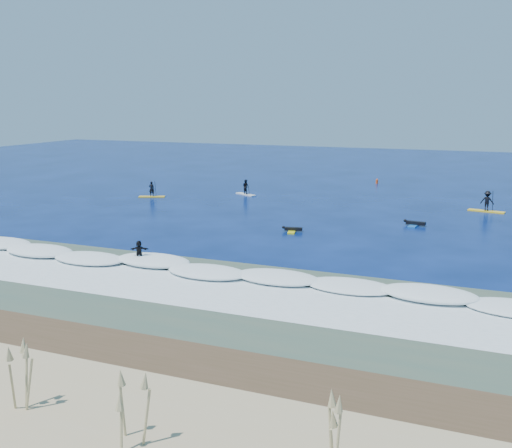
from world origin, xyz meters
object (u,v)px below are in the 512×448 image
at_px(sup_paddler_left, 152,191).
at_px(marker_buoy, 377,181).
at_px(wave_surfer, 139,252).
at_px(sup_paddler_right, 487,202).
at_px(prone_paddler_far, 415,224).
at_px(prone_paddler_near, 292,230).
at_px(sup_paddler_center, 246,188).

distance_m(sup_paddler_left, marker_buoy, 26.73).
bearing_deg(wave_surfer, sup_paddler_left, 98.27).
xyz_separation_m(sup_paddler_right, wave_surfer, (-19.60, -25.27, -0.09)).
relative_size(sup_paddler_left, prone_paddler_far, 1.21).
bearing_deg(sup_paddler_right, sup_paddler_left, -161.66).
distance_m(sup_paddler_right, prone_paddler_far, 9.79).
height_order(sup_paddler_right, prone_paddler_near, sup_paddler_right).
bearing_deg(prone_paddler_far, sup_paddler_center, 70.51).
relative_size(sup_paddler_left, sup_paddler_center, 1.03).
relative_size(sup_paddler_right, marker_buoy, 4.74).
height_order(sup_paddler_center, sup_paddler_right, sup_paddler_right).
distance_m(sup_paddler_right, wave_surfer, 31.98).
xyz_separation_m(prone_paddler_near, marker_buoy, (1.65, 27.65, 0.15)).
xyz_separation_m(sup_paddler_right, prone_paddler_near, (-13.65, -13.67, -0.70)).
height_order(prone_paddler_near, prone_paddler_far, prone_paddler_far).
bearing_deg(wave_surfer, sup_paddler_right, 30.74).
bearing_deg(marker_buoy, sup_paddler_right, -49.38).
bearing_deg(sup_paddler_center, wave_surfer, -52.36).
xyz_separation_m(sup_paddler_left, sup_paddler_right, (31.72, 4.05, 0.26)).
distance_m(sup_paddler_center, prone_paddler_near, 17.39).
bearing_deg(sup_paddler_left, sup_paddler_right, -14.16).
xyz_separation_m(sup_paddler_left, prone_paddler_far, (26.42, -4.16, -0.42)).
distance_m(sup_paddler_right, prone_paddler_near, 19.33).
distance_m(prone_paddler_near, marker_buoy, 27.70).
bearing_deg(prone_paddler_near, sup_paddler_right, -56.72).
xyz_separation_m(sup_paddler_center, wave_surfer, (3.75, -26.03, 0.05)).
bearing_deg(sup_paddler_left, prone_paddler_near, -49.45).
height_order(prone_paddler_near, marker_buoy, marker_buoy).
bearing_deg(wave_surfer, marker_buoy, 57.58).
distance_m(prone_paddler_near, prone_paddler_far, 9.97).
distance_m(sup_paddler_right, marker_buoy, 18.44).
bearing_deg(sup_paddler_right, prone_paddler_near, -123.89).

